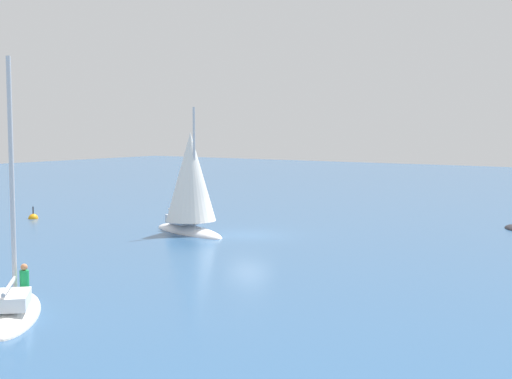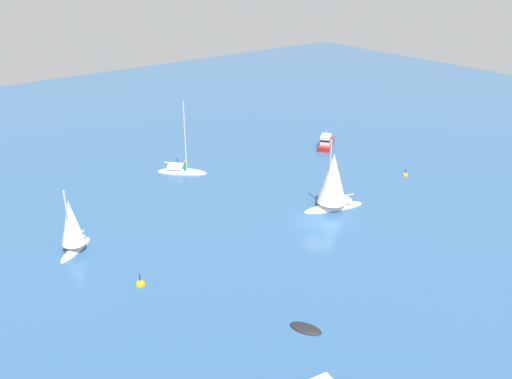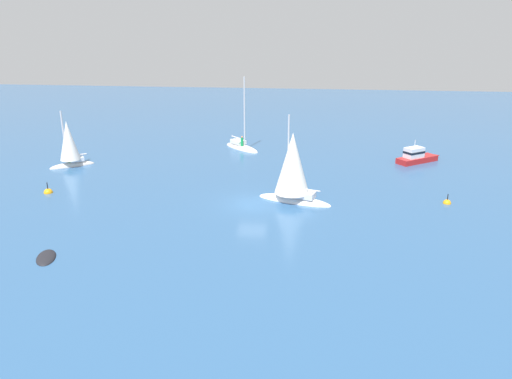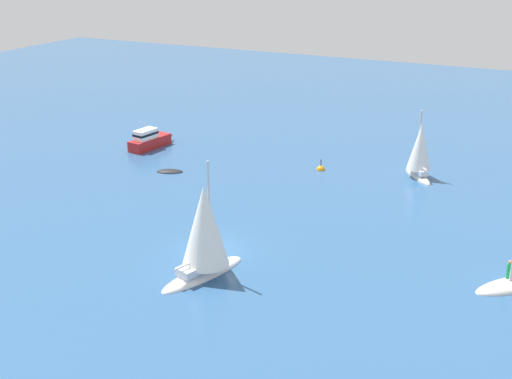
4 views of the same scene
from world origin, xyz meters
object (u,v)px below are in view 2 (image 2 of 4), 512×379
object	(u,v)px
rib	(306,329)
motor_cruiser	(326,142)
sloop_1	(333,184)
yacht	(182,171)
sloop	(72,228)
channel_buoy	(405,175)
mooring_buoy	(140,285)

from	to	relation	value
rib	motor_cruiser	bearing A→B (deg)	-69.62
rib	sloop_1	world-z (taller)	sloop_1
motor_cruiser	yacht	distance (m)	20.94
motor_cruiser	yacht	world-z (taller)	yacht
motor_cruiser	sloop	world-z (taller)	sloop
motor_cruiser	sloop	bearing A→B (deg)	152.57
motor_cruiser	channel_buoy	world-z (taller)	motor_cruiser
rib	mooring_buoy	bearing A→B (deg)	5.62
sloop	yacht	size ratio (longest dim) A/B	0.70
sloop	sloop_1	bearing A→B (deg)	124.30
sloop	yacht	distance (m)	20.20
sloop	motor_cruiser	bearing A→B (deg)	151.85
yacht	sloop	bearing A→B (deg)	-104.66
sloop	mooring_buoy	size ratio (longest dim) A/B	4.67
motor_cruiser	channel_buoy	size ratio (longest dim) A/B	4.77
rib	mooring_buoy	world-z (taller)	mooring_buoy
yacht	channel_buoy	xyz separation A→B (m)	(-17.37, -20.63, -0.16)
rib	yacht	xyz separation A→B (m)	(31.30, -8.52, 0.17)
motor_cruiser	sloop	size ratio (longest dim) A/B	0.86
sloop	sloop_1	size ratio (longest dim) A/B	0.82
rib	channel_buoy	world-z (taller)	channel_buoy
motor_cruiser	sloop	xyz separation A→B (m)	(-6.19, 37.84, 1.60)
motor_cruiser	sloop_1	world-z (taller)	sloop_1
motor_cruiser	mooring_buoy	distance (m)	38.75
sloop_1	motor_cruiser	bearing A→B (deg)	-115.04
sloop	sloop_1	xyz separation A→B (m)	(-8.09, -24.53, 0.51)
sloop	channel_buoy	world-z (taller)	sloop
motor_cruiser	rib	bearing A→B (deg)	-173.55
motor_cruiser	yacht	size ratio (longest dim) A/B	0.61
yacht	channel_buoy	world-z (taller)	yacht
motor_cruiser	yacht	xyz separation A→B (m)	(4.03, 20.54, -0.51)
motor_cruiser	rib	world-z (taller)	motor_cruiser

